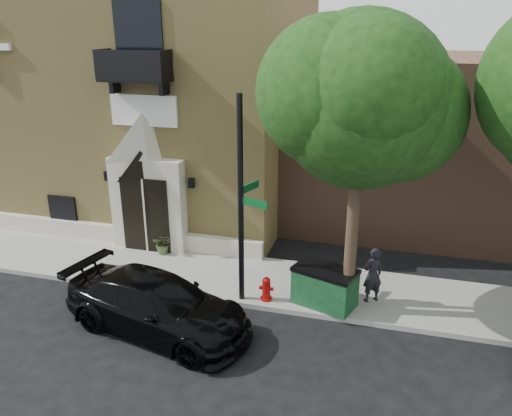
{
  "coord_description": "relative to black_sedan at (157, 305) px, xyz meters",
  "views": [
    {
      "loc": [
        6.72,
        -11.67,
        7.55
      ],
      "look_at": [
        3.0,
        2.0,
        2.28
      ],
      "focal_mm": 35.0,
      "sensor_mm": 36.0,
      "label": 1
    }
  ],
  "objects": [
    {
      "name": "ground",
      "position": [
        -1.34,
        1.59,
        -0.75
      ],
      "size": [
        120.0,
        120.0,
        0.0
      ],
      "primitive_type": "plane",
      "color": "black",
      "rests_on": "ground"
    },
    {
      "name": "sidewalk",
      "position": [
        -0.34,
        3.09,
        -0.67
      ],
      "size": [
        42.0,
        3.0,
        0.15
      ],
      "primitive_type": "cube",
      "color": "gray",
      "rests_on": "ground"
    },
    {
      "name": "church",
      "position": [
        -4.33,
        9.54,
        3.89
      ],
      "size": [
        12.2,
        11.01,
        9.3
      ],
      "color": "tan",
      "rests_on": "ground"
    },
    {
      "name": "street_tree_left",
      "position": [
        4.68,
        1.94,
        5.12
      ],
      "size": [
        4.97,
        4.38,
        7.77
      ],
      "color": "#38281C",
      "rests_on": "sidewalk"
    },
    {
      "name": "black_sedan",
      "position": [
        0.0,
        0.0,
        0.0
      ],
      "size": [
        5.47,
        3.18,
        1.49
      ],
      "primitive_type": "imported",
      "rotation": [
        0.0,
        0.0,
        1.35
      ],
      "color": "black",
      "rests_on": "ground"
    },
    {
      "name": "street_sign",
      "position": [
        1.73,
        1.87,
        2.31
      ],
      "size": [
        0.88,
        1.09,
        5.78
      ],
      "rotation": [
        0.0,
        0.0,
        -0.33
      ],
      "color": "black",
      "rests_on": "sidewalk"
    },
    {
      "name": "fire_hydrant",
      "position": [
        2.4,
        1.97,
        -0.25
      ],
      "size": [
        0.4,
        0.32,
        0.71
      ],
      "color": "#9F0705",
      "rests_on": "sidewalk"
    },
    {
      "name": "dumpster",
      "position": [
        4.02,
        2.15,
        -0.03
      ],
      "size": [
        1.92,
        1.46,
        1.11
      ],
      "rotation": [
        0.0,
        0.0,
        -0.33
      ],
      "color": "#0F391B",
      "rests_on": "sidewalk"
    },
    {
      "name": "planter",
      "position": [
        -1.73,
        4.0,
        -0.23
      ],
      "size": [
        0.76,
        0.7,
        0.72
      ],
      "primitive_type": "imported",
      "rotation": [
        0.0,
        0.0,
        0.23
      ],
      "color": "#4F6130",
      "rests_on": "sidewalk"
    },
    {
      "name": "pedestrian_near",
      "position": [
        5.27,
        2.68,
        0.22
      ],
      "size": [
        0.71,
        0.65,
        1.63
      ],
      "primitive_type": "imported",
      "rotation": [
        0.0,
        0.0,
        3.72
      ],
      "color": "black",
      "rests_on": "sidewalk"
    }
  ]
}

